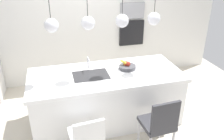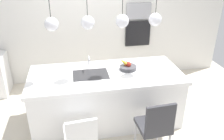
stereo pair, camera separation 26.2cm
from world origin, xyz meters
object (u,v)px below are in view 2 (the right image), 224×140
(oven, at_px, (138,33))
(chair_near, at_px, (81,136))
(fruit_bowl, at_px, (128,67))
(microwave, at_px, (139,11))
(chair_middle, at_px, (155,125))

(oven, xyz_separation_m, chair_near, (-1.46, -2.52, -0.55))
(fruit_bowl, bearing_deg, chair_near, -130.26)
(oven, distance_m, chair_near, 2.97)
(fruit_bowl, xyz_separation_m, microwave, (0.60, 1.50, 0.60))
(oven, bearing_deg, fruit_bowl, -111.77)
(chair_near, height_order, chair_middle, chair_middle)
(microwave, distance_m, oven, 0.50)
(microwave, xyz_separation_m, chair_near, (-1.46, -2.52, -1.05))
(microwave, distance_m, chair_middle, 2.76)
(microwave, relative_size, chair_middle, 0.59)
(microwave, bearing_deg, chair_near, -120.17)
(oven, distance_m, chair_middle, 2.62)
(oven, height_order, chair_middle, oven)
(oven, relative_size, chair_middle, 0.61)
(microwave, bearing_deg, fruit_bowl, -111.77)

